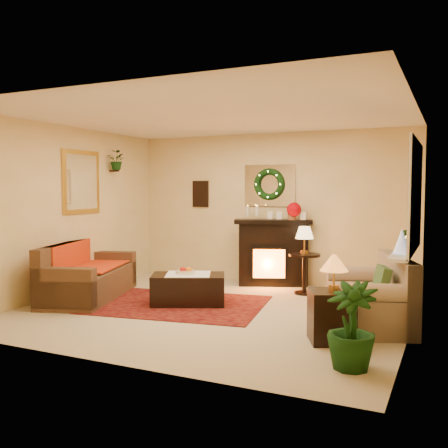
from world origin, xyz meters
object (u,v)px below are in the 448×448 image
at_px(fireplace, 273,253).
at_px(coffee_table, 188,290).
at_px(side_table_round, 304,273).
at_px(end_table_square, 331,317).
at_px(sofa, 89,269).
at_px(loveseat, 368,290).

height_order(fireplace, coffee_table, fireplace).
bearing_deg(fireplace, side_table_round, -56.41).
distance_m(side_table_round, end_table_square, 2.45).
height_order(sofa, fireplace, fireplace).
height_order(loveseat, coffee_table, loveseat).
xyz_separation_m(end_table_square, coffee_table, (-2.23, 0.88, -0.06)).
relative_size(fireplace, end_table_square, 2.08).
relative_size(side_table_round, end_table_square, 1.15).
xyz_separation_m(fireplace, end_table_square, (1.62, -2.74, -0.28)).
height_order(side_table_round, coffee_table, side_table_round).
height_order(sofa, loveseat, sofa).
height_order(loveseat, end_table_square, loveseat).
bearing_deg(loveseat, fireplace, 114.93).
bearing_deg(loveseat, end_table_square, -126.24).
xyz_separation_m(fireplace, loveseat, (1.87, -1.89, -0.13)).
relative_size(sofa, loveseat, 1.34).
bearing_deg(loveseat, coffee_table, 159.65).
xyz_separation_m(sofa, end_table_square, (3.80, -0.63, -0.16)).
bearing_deg(side_table_round, sofa, -150.31).
xyz_separation_m(loveseat, end_table_square, (-0.25, -0.86, -0.15)).
distance_m(fireplace, side_table_round, 0.87).
bearing_deg(fireplace, sofa, -157.56).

